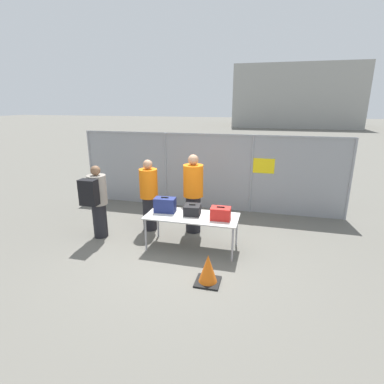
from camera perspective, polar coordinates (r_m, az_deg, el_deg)
The scene contains 12 objects.
ground_plane at distance 6.37m, azimuth -2.37°, elevation -11.00°, with size 120.00×120.00×0.00m, color #605E56.
fence_section at distance 8.48m, azimuth 2.96°, elevation 4.17°, with size 7.50×0.07×2.15m.
inspection_table at distance 6.19m, azimuth 0.00°, elevation -4.95°, with size 1.90×0.83×0.73m.
suitcase_navy at distance 6.36m, azimuth -5.17°, elevation -2.45°, with size 0.46×0.29×0.33m.
suitcase_black at distance 6.20m, azimuth 0.07°, elevation -3.39°, with size 0.36×0.38×0.23m.
suitcase_red at distance 5.96m, azimuth 5.46°, elevation -4.08°, with size 0.40×0.28×0.27m.
traveler_hooded at distance 6.92m, azimuth -17.72°, elevation -1.36°, with size 0.41×0.64×1.66m.
security_worker_near at distance 6.91m, azimuth 0.23°, elevation -0.18°, with size 0.46×0.46×1.85m.
security_worker_far at distance 7.11m, azimuth -8.20°, elevation -0.46°, with size 0.42×0.42×1.71m.
utility_trailer at distance 9.88m, azimuth 16.27°, elevation 1.08°, with size 3.63×2.10×0.72m.
distant_hangar at distance 43.40m, azimuth 18.95°, elevation 16.75°, with size 14.92×10.96×7.37m.
traffic_cone at distance 5.23m, azimuth 3.06°, elevation -14.62°, with size 0.42×0.42×0.52m.
Camera 1 is at (1.67, -5.39, 2.95)m, focal length 28.00 mm.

